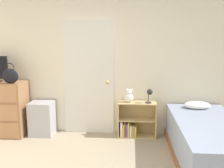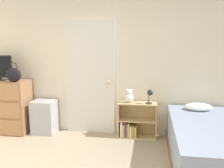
# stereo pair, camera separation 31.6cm
# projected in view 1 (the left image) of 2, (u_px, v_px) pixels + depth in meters

# --- Properties ---
(wall_back) EXTENTS (10.00, 0.06, 2.55)m
(wall_back) POSITION_uv_depth(u_px,v_px,m) (101.00, 63.00, 4.44)
(wall_back) COLOR beige
(wall_back) RESTS_ON ground_plane
(door_closed) EXTENTS (0.90, 0.09, 2.03)m
(door_closed) POSITION_uv_depth(u_px,v_px,m) (89.00, 78.00, 4.45)
(door_closed) COLOR silver
(door_closed) RESTS_ON ground_plane
(dresser) EXTENTS (0.88, 0.48, 0.96)m
(dresser) POSITION_uv_depth(u_px,v_px,m) (1.00, 108.00, 4.44)
(dresser) COLOR #996B47
(dresser) RESTS_ON ground_plane
(handbag) EXTENTS (0.27, 0.11, 0.35)m
(handbag) POSITION_uv_depth(u_px,v_px,m) (10.00, 76.00, 4.17)
(handbag) COLOR black
(handbag) RESTS_ON dresser
(storage_bin) EXTENTS (0.40, 0.37, 0.60)m
(storage_bin) POSITION_uv_depth(u_px,v_px,m) (42.00, 118.00, 4.47)
(storage_bin) COLOR #ADADB7
(storage_bin) RESTS_ON ground_plane
(bookshelf) EXTENTS (0.66, 0.27, 0.62)m
(bookshelf) POSITION_uv_depth(u_px,v_px,m) (134.00, 123.00, 4.40)
(bookshelf) COLOR tan
(bookshelf) RESTS_ON ground_plane
(teddy_bear) EXTENTS (0.16, 0.16, 0.24)m
(teddy_bear) POSITION_uv_depth(u_px,v_px,m) (129.00, 96.00, 4.32)
(teddy_bear) COLOR silver
(teddy_bear) RESTS_ON bookshelf
(desk_lamp) EXTENTS (0.13, 0.12, 0.25)m
(desk_lamp) POSITION_uv_depth(u_px,v_px,m) (150.00, 93.00, 4.24)
(desk_lamp) COLOR #262628
(desk_lamp) RESTS_ON bookshelf
(bed) EXTENTS (0.96, 1.99, 0.69)m
(bed) POSITION_uv_depth(u_px,v_px,m) (209.00, 142.00, 3.47)
(bed) COLOR brown
(bed) RESTS_ON ground_plane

